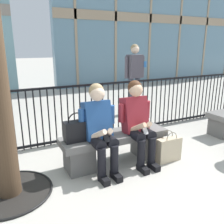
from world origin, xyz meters
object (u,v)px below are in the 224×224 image
Objects in this scene: stone_bench at (115,145)px; shopping_bag at (169,149)px; seated_person_with_phone at (100,126)px; handbag_on_bench at (77,131)px; seated_person_companion at (138,120)px; bystander_at_railing at (134,74)px.

shopping_bag is (0.73, -0.34, -0.08)m from stone_bench.
seated_person_with_phone is 0.31m from handbag_on_bench.
seated_person_companion is at bearing -23.39° from stone_bench.
seated_person_companion is 0.89m from handbag_on_bench.
seated_person_with_phone is (-0.30, -0.13, 0.38)m from stone_bench.
seated_person_with_phone is at bearing -156.61° from stone_bench.
seated_person_companion reaches higher than handbag_on_bench.
bystander_at_railing is at bearing 69.67° from shopping_bag.
handbag_on_bench reaches higher than stone_bench.
seated_person_with_phone is 1.15m from shopping_bag.
stone_bench is 0.66m from handbag_on_bench.
seated_person_companion is 0.71× the size of bystander_at_railing.
shopping_bag is (1.31, -0.33, -0.41)m from handbag_on_bench.
seated_person_with_phone reaches higher than handbag_on_bench.
stone_bench is 0.81m from shopping_bag.
handbag_on_bench is at bearing -179.01° from stone_bench.
shopping_bag is at bearing -25.20° from stone_bench.
seated_person_companion is at bearing -7.70° from handbag_on_bench.
handbag_on_bench is (-0.88, 0.12, -0.06)m from seated_person_companion.
stone_bench is 0.50m from seated_person_companion.
seated_person_with_phone is 0.71× the size of bystander_at_railing.
seated_person_with_phone is 2.54× the size of shopping_bag.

